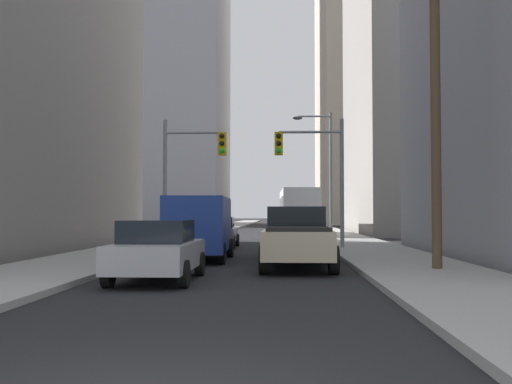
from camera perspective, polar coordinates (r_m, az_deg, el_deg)
name	(u,v)px	position (r m, az deg, el deg)	size (l,w,h in m)	color
sidewalk_left	(210,231)	(55.47, -4.41, -3.70)	(3.66, 160.00, 0.15)	#9E9E99
sidewalk_right	(325,231)	(55.22, 6.56, -3.70)	(3.66, 160.00, 0.15)	#9E9E99
city_bus	(298,210)	(45.00, 4.01, -1.73)	(2.77, 11.55, 3.40)	silver
pickup_truck_beige	(297,238)	(18.54, 3.91, -4.37)	(2.20, 5.43, 1.90)	#C6B793
cargo_van_blue	(200,224)	(21.72, -5.37, -3.09)	(2.17, 5.28, 2.26)	navy
sedan_silver	(158,250)	(15.15, -9.31, -5.48)	(1.95, 4.21, 1.52)	#B7BABF
sedan_green	(290,236)	(23.89, 3.24, -4.24)	(1.95, 4.21, 1.52)	#195938
sedan_grey	(217,232)	(29.65, -3.69, -3.81)	(1.95, 4.24, 1.52)	slate
sedan_navy	(289,229)	(35.80, 3.18, -3.51)	(1.95, 4.26, 1.52)	#141E4C
traffic_signal_near_left	(191,163)	(27.73, -6.18, 2.75)	(2.92, 0.44, 6.00)	gray
traffic_signal_near_right	(313,162)	(27.46, 5.42, 2.82)	(3.15, 0.44, 6.00)	gray
utility_pole_right	(435,96)	(17.88, 16.66, 8.69)	(2.20, 0.28, 9.44)	brown
street_lamp_right	(325,164)	(34.81, 6.54, 2.65)	(2.27, 0.32, 7.50)	gray
building_left_far_tower	(150,61)	(98.26, -10.00, 12.14)	(23.39, 23.16, 51.41)	#93939E
building_right_mid_block	(454,59)	(54.73, 18.26, 11.94)	(16.73, 19.43, 29.63)	gray
building_right_far_highrise	(388,65)	(103.12, 12.39, 11.72)	(22.30, 28.98, 52.29)	#B7A893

